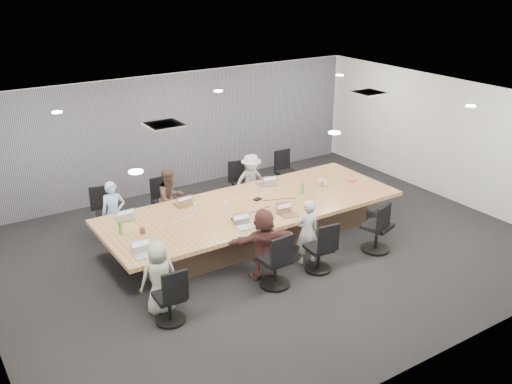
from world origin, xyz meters
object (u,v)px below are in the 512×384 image
laptop_1 (182,204)px  stapler (264,213)px  snack_packet (352,181)px  chair_6 (319,252)px  chair_7 (377,230)px  person_1 (171,199)px  laptop_6 (289,215)px  chair_3 (287,176)px  laptop_4 (145,255)px  chair_0 (109,217)px  laptop_2 (265,184)px  chair_4 (169,301)px  chair_5 (275,264)px  person_2 (251,182)px  canvas_bag (321,183)px  bottle_clear (195,209)px  chair_2 (243,188)px  person_0 (114,213)px  person_5 (264,244)px  person_4 (159,277)px  conference_table (253,221)px  laptop_0 (123,218)px  chair_1 (164,206)px  bottle_green_left (120,228)px  bottle_green_right (302,188)px  person_6 (307,232)px  mug_brown (143,230)px  laptop_5 (247,227)px

laptop_1 → stapler: size_ratio=2.16×
stapler → snack_packet: size_ratio=0.88×
chair_6 → chair_7: size_ratio=0.87×
person_1 → laptop_6: bearing=-70.3°
chair_3 → laptop_1: 3.36m
laptop_4 → chair_0: bearing=83.2°
chair_7 → snack_packet: chair_7 is taller
person_1 → laptop_2: bearing=-30.0°
chair_7 → chair_4: bearing=161.4°
chair_5 → person_2: bearing=61.6°
canvas_bag → bottle_clear: bearing=177.9°
chair_2 → laptop_2: bearing=101.6°
person_0 → person_5: bearing=-44.3°
stapler → person_4: bearing=-146.9°
laptop_1 → canvas_bag: (2.95, -0.70, 0.05)m
conference_table → laptop_0: bearing=161.4°
laptop_1 → laptop_2: size_ratio=1.06×
chair_7 → chair_5: bearing=161.4°
person_4 → person_5: 1.97m
chair_5 → person_0: size_ratio=0.65×
chair_1 → chair_7: size_ratio=0.85×
bottle_green_left → bottle_green_right: bottle_green_right is taller
chair_5 → canvas_bag: bearing=33.7°
chair_1 → person_6: 3.39m
chair_2 → person_1: 2.02m
chair_6 → stapler: (-0.37, 1.22, 0.40)m
mug_brown → stapler: bearing=-11.9°
conference_table → bottle_clear: size_ratio=26.49×
chair_4 → bottle_green_left: size_ratio=3.25×
snack_packet → laptop_6: bearing=-161.9°
chair_7 → chair_0: bearing=121.6°
chair_1 → chair_3: (3.22, 0.00, 0.04)m
chair_2 → chair_7: chair_7 is taller
chair_0 → chair_5: size_ratio=1.00×
chair_6 → mug_brown: 3.15m
conference_table → person_2: person_2 is taller
mug_brown → person_0: bearing=92.2°
person_4 → canvas_bag: person_4 is taller
person_5 → canvas_bag: size_ratio=5.60×
conference_table → chair_5: bearing=-111.0°
person_6 → stapler: 0.96m
conference_table → bottle_clear: 1.27m
bottle_green_left → mug_brown: bottle_green_left is taller
chair_1 → person_1: bearing=89.0°
chair_0 → chair_7: bearing=153.2°
laptop_6 → bottle_clear: 1.78m
laptop_0 → snack_packet: bearing=169.1°
conference_table → laptop_5: size_ratio=18.55×
laptop_1 → chair_0: bearing=-40.3°
bottle_clear → laptop_2: bearing=16.7°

